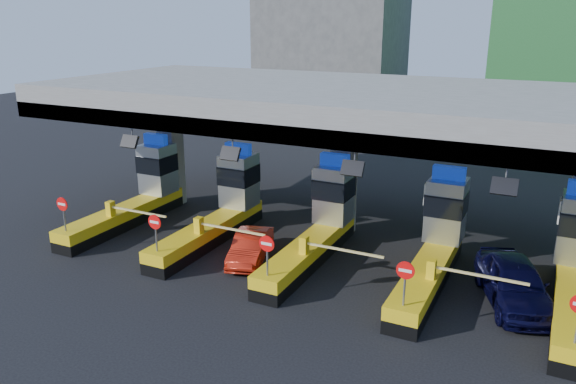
% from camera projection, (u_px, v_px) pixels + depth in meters
% --- Properties ---
extents(ground, '(120.00, 120.00, 0.00)m').
position_uv_depth(ground, '(317.00, 255.00, 24.53)').
color(ground, black).
rests_on(ground, ground).
extents(toll_canopy, '(28.00, 12.09, 7.00)m').
position_uv_depth(toll_canopy, '(345.00, 106.00, 25.17)').
color(toll_canopy, slate).
rests_on(toll_canopy, ground).
extents(toll_lane_far_left, '(4.43, 8.00, 4.16)m').
position_uv_depth(toll_lane_far_left, '(140.00, 192.00, 28.57)').
color(toll_lane_far_left, black).
rests_on(toll_lane_far_left, ground).
extents(toll_lane_left, '(4.43, 8.00, 4.16)m').
position_uv_depth(toll_lane_left, '(223.00, 206.00, 26.46)').
color(toll_lane_left, black).
rests_on(toll_lane_left, ground).
extents(toll_lane_center, '(4.43, 8.00, 4.16)m').
position_uv_depth(toll_lane_center, '(320.00, 223.00, 24.36)').
color(toll_lane_center, black).
rests_on(toll_lane_center, ground).
extents(toll_lane_right, '(4.43, 8.00, 4.16)m').
position_uv_depth(toll_lane_right, '(436.00, 242.00, 22.25)').
color(toll_lane_right, black).
rests_on(toll_lane_right, ground).
extents(bg_building_concrete, '(14.00, 10.00, 18.00)m').
position_uv_depth(bg_building_concrete, '(332.00, 27.00, 58.59)').
color(bg_building_concrete, '#4C4C49').
rests_on(bg_building_concrete, ground).
extents(van, '(3.63, 5.32, 1.68)m').
position_uv_depth(van, '(514.00, 282.00, 20.11)').
color(van, black).
rests_on(van, ground).
extents(red_car, '(2.30, 3.93, 1.23)m').
position_uv_depth(red_car, '(250.00, 247.00, 23.81)').
color(red_car, '#AF1D0D').
rests_on(red_car, ground).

